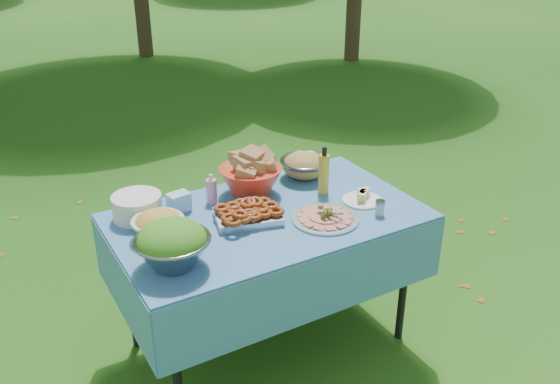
# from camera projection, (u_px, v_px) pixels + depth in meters

# --- Properties ---
(ground) EXTENTS (80.00, 80.00, 0.00)m
(ground) POSITION_uv_depth(u_px,v_px,m) (269.00, 340.00, 3.16)
(ground) COLOR #0C3509
(ground) RESTS_ON ground
(picnic_table) EXTENTS (1.46, 0.86, 0.76)m
(picnic_table) POSITION_uv_depth(u_px,v_px,m) (268.00, 281.00, 3.00)
(picnic_table) COLOR #70B5D7
(picnic_table) RESTS_ON ground
(salad_bowl) EXTENTS (0.35, 0.35, 0.20)m
(salad_bowl) POSITION_uv_depth(u_px,v_px,m) (172.00, 244.00, 2.39)
(salad_bowl) COLOR gray
(salad_bowl) RESTS_ON picnic_table
(pasta_bowl_white) EXTENTS (0.29, 0.29, 0.13)m
(pasta_bowl_white) POSITION_uv_depth(u_px,v_px,m) (158.00, 224.00, 2.62)
(pasta_bowl_white) COLOR white
(pasta_bowl_white) RESTS_ON picnic_table
(plate_stack) EXTENTS (0.28, 0.28, 0.11)m
(plate_stack) POSITION_uv_depth(u_px,v_px,m) (137.00, 206.00, 2.79)
(plate_stack) COLOR white
(plate_stack) RESTS_ON picnic_table
(wipes_box) EXTENTS (0.11, 0.09, 0.09)m
(wipes_box) POSITION_uv_depth(u_px,v_px,m) (179.00, 202.00, 2.85)
(wipes_box) COLOR #A3D5FA
(wipes_box) RESTS_ON picnic_table
(sanitizer_bottle) EXTENTS (0.06, 0.06, 0.15)m
(sanitizer_bottle) POSITION_uv_depth(u_px,v_px,m) (211.00, 188.00, 2.93)
(sanitizer_bottle) COLOR pink
(sanitizer_bottle) RESTS_ON picnic_table
(bread_bowl) EXTENTS (0.34, 0.34, 0.21)m
(bread_bowl) POSITION_uv_depth(u_px,v_px,m) (251.00, 173.00, 3.01)
(bread_bowl) COLOR #F03A24
(bread_bowl) RESTS_ON picnic_table
(pasta_bowl_steel) EXTENTS (0.34, 0.34, 0.14)m
(pasta_bowl_steel) POSITION_uv_depth(u_px,v_px,m) (305.00, 165.00, 3.20)
(pasta_bowl_steel) COLOR gray
(pasta_bowl_steel) RESTS_ON picnic_table
(fried_tray) EXTENTS (0.35, 0.29, 0.07)m
(fried_tray) POSITION_uv_depth(u_px,v_px,m) (248.00, 213.00, 2.77)
(fried_tray) COLOR silver
(fried_tray) RESTS_ON picnic_table
(charcuterie_platter) EXTENTS (0.41, 0.41, 0.07)m
(charcuterie_platter) POSITION_uv_depth(u_px,v_px,m) (325.00, 213.00, 2.77)
(charcuterie_platter) COLOR #BABDC3
(charcuterie_platter) RESTS_ON picnic_table
(oil_bottle) EXTENTS (0.06, 0.06, 0.25)m
(oil_bottle) POSITION_uv_depth(u_px,v_px,m) (324.00, 170.00, 3.00)
(oil_bottle) COLOR gold
(oil_bottle) RESTS_ON picnic_table
(cheese_plate) EXTENTS (0.25, 0.25, 0.05)m
(cheese_plate) POSITION_uv_depth(u_px,v_px,m) (362.00, 196.00, 2.95)
(cheese_plate) COLOR white
(cheese_plate) RESTS_ON picnic_table
(shaker) EXTENTS (0.06, 0.06, 0.07)m
(shaker) POSITION_uv_depth(u_px,v_px,m) (380.00, 208.00, 2.82)
(shaker) COLOR silver
(shaker) RESTS_ON picnic_table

